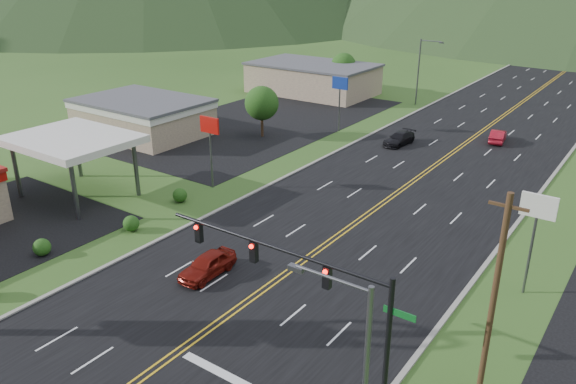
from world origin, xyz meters
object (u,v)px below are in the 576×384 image
Objects in this scene: streetlight_east at (357,379)px; car_red_near at (207,265)px; car_dark_mid at (399,139)px; gas_canopy at (72,141)px; traffic_signal at (307,284)px; streetlight_west at (421,68)px; car_red_far at (498,136)px.

streetlight_east is 2.11× the size of car_red_near.
streetlight_east is 1.97× the size of car_dark_mid.
car_dark_mid is (16.17, 29.11, -4.21)m from gas_canopy.
streetlight_west is (-18.16, 56.00, -0.15)m from traffic_signal.
car_dark_mid is at bearing 108.35° from traffic_signal.
streetlight_west is 19.09m from car_red_far.
streetlight_west reaches higher than car_red_far.
traffic_signal is at bearing 139.61° from streetlight_east.
car_red_near is 0.94× the size of car_dark_mid.
traffic_signal reaches higher than car_red_far.
traffic_signal is 1.31× the size of gas_canopy.
streetlight_west is 1.97× the size of car_dark_mid.
car_red_far is (6.67, 39.80, -0.03)m from car_red_near.
traffic_signal is 1.46× the size of streetlight_west.
car_red_near is at bearing 156.74° from traffic_signal.
streetlight_west is at bearing 113.23° from car_dark_mid.
streetlight_west is at bearing 77.87° from gas_canopy.
car_red_far is at bearing 46.08° from car_dark_mid.
gas_canopy is 2.37× the size of car_red_far.
streetlight_east reaches higher than car_red_near.
streetlight_east is 0.90× the size of gas_canopy.
car_red_far is (14.39, -11.71, -4.49)m from streetlight_west.
streetlight_east reaches higher than car_red_far.
streetlight_east reaches higher than gas_canopy.
car_red_far is (24.71, 36.29, -4.18)m from gas_canopy.
gas_canopy is at bearing 46.60° from car_red_far.
traffic_signal is 3.07× the size of car_red_near.
streetlight_east is (4.70, -4.00, -0.15)m from traffic_signal.
traffic_signal is at bearing -24.10° from car_red_near.
streetlight_west is at bearing 97.69° from car_red_near.
streetlight_east and streetlight_west have the same top height.
car_red_near is (-10.44, 4.49, -4.60)m from traffic_signal.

